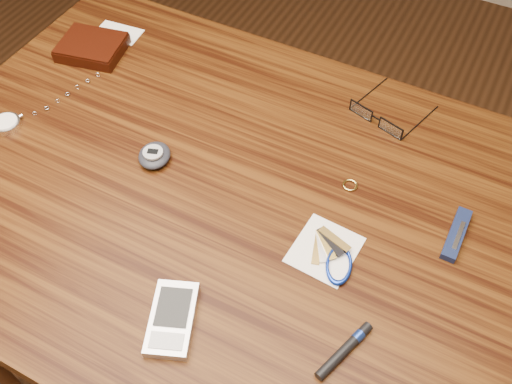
# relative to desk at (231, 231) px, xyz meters

# --- Properties ---
(ground) EXTENTS (3.80, 3.80, 0.00)m
(ground) POSITION_rel_desk_xyz_m (0.00, 0.00, -0.65)
(ground) COLOR #472814
(ground) RESTS_ON ground
(desk) EXTENTS (1.00, 0.70, 0.75)m
(desk) POSITION_rel_desk_xyz_m (0.00, 0.00, 0.00)
(desk) COLOR #391D09
(desk) RESTS_ON ground
(wallet_and_card) EXTENTS (0.13, 0.15, 0.02)m
(wallet_and_card) POSITION_rel_desk_xyz_m (-0.38, 0.17, 0.11)
(wallet_and_card) COLOR black
(wallet_and_card) RESTS_ON desk
(eyeglasses) EXTENTS (0.13, 0.13, 0.02)m
(eyeglasses) POSITION_rel_desk_xyz_m (0.14, 0.24, 0.11)
(eyeglasses) COLOR black
(eyeglasses) RESTS_ON desk
(gold_ring) EXTENTS (0.03, 0.03, 0.00)m
(gold_ring) POSITION_rel_desk_xyz_m (0.15, 0.09, 0.10)
(gold_ring) COLOR #DBC45E
(gold_ring) RESTS_ON desk
(pocket_watch) EXTENTS (0.09, 0.29, 0.01)m
(pocket_watch) POSITION_rel_desk_xyz_m (-0.38, -0.04, 0.11)
(pocket_watch) COLOR silver
(pocket_watch) RESTS_ON desk
(pda_phone) EXTENTS (0.09, 0.11, 0.02)m
(pda_phone) POSITION_rel_desk_xyz_m (0.04, -0.21, 0.11)
(pda_phone) COLOR #B4B3B8
(pda_phone) RESTS_ON desk
(pedometer) EXTENTS (0.07, 0.07, 0.02)m
(pedometer) POSITION_rel_desk_xyz_m (-0.13, 0.00, 0.11)
(pedometer) COLOR #20212A
(pedometer) RESTS_ON desk
(notepad_keys) EXTENTS (0.10, 0.10, 0.01)m
(notepad_keys) POSITION_rel_desk_xyz_m (0.18, -0.03, 0.11)
(notepad_keys) COLOR white
(notepad_keys) RESTS_ON desk
(pocket_knife) EXTENTS (0.02, 0.09, 0.01)m
(pocket_knife) POSITION_rel_desk_xyz_m (0.32, 0.08, 0.11)
(pocket_knife) COLOR #121937
(pocket_knife) RESTS_ON desk
(black_blue_pen) EXTENTS (0.04, 0.09, 0.01)m
(black_blue_pen) POSITION_rel_desk_xyz_m (0.24, -0.15, 0.11)
(black_blue_pen) COLOR black
(black_blue_pen) RESTS_ON desk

